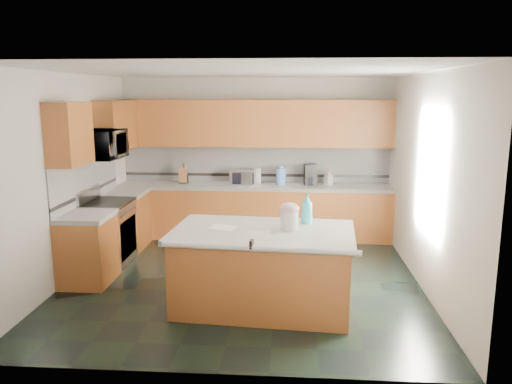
{
  "coord_description": "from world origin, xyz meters",
  "views": [
    {
      "loc": [
        0.62,
        -6.27,
        2.43
      ],
      "look_at": [
        0.15,
        0.35,
        1.12
      ],
      "focal_mm": 35.0,
      "sensor_mm": 36.0,
      "label": 1
    }
  ],
  "objects_px": {
    "toaster_oven": "(244,177)",
    "coffee_maker": "(310,175)",
    "island_base": "(263,271)",
    "knife_block": "(183,176)",
    "treat_jar": "(289,220)",
    "island_top": "(263,232)",
    "soap_bottle_island": "(307,208)"
  },
  "relations": [
    {
      "from": "toaster_oven",
      "to": "island_base",
      "type": "bearing_deg",
      "value": -57.51
    },
    {
      "from": "soap_bottle_island",
      "to": "island_base",
      "type": "bearing_deg",
      "value": -144.83
    },
    {
      "from": "island_base",
      "to": "coffee_maker",
      "type": "height_order",
      "value": "coffee_maker"
    },
    {
      "from": "island_top",
      "to": "knife_block",
      "type": "distance_m",
      "value": 3.28
    },
    {
      "from": "island_base",
      "to": "coffee_maker",
      "type": "xyz_separation_m",
      "value": [
        0.64,
        2.92,
        0.66
      ]
    },
    {
      "from": "island_base",
      "to": "island_top",
      "type": "bearing_deg",
      "value": 0.0
    },
    {
      "from": "treat_jar",
      "to": "toaster_oven",
      "type": "bearing_deg",
      "value": 92.18
    },
    {
      "from": "toaster_oven",
      "to": "knife_block",
      "type": "bearing_deg",
      "value": -157.17
    },
    {
      "from": "soap_bottle_island",
      "to": "toaster_oven",
      "type": "bearing_deg",
      "value": 113.87
    },
    {
      "from": "treat_jar",
      "to": "coffee_maker",
      "type": "xyz_separation_m",
      "value": [
        0.34,
        2.88,
        0.06
      ]
    },
    {
      "from": "knife_block",
      "to": "coffee_maker",
      "type": "xyz_separation_m",
      "value": [
        2.18,
        0.03,
        0.04
      ]
    },
    {
      "from": "knife_block",
      "to": "soap_bottle_island",
      "type": "bearing_deg",
      "value": -66.41
    },
    {
      "from": "island_base",
      "to": "knife_block",
      "type": "bearing_deg",
      "value": 122.67
    },
    {
      "from": "treat_jar",
      "to": "soap_bottle_island",
      "type": "xyz_separation_m",
      "value": [
        0.21,
        0.29,
        0.08
      ]
    },
    {
      "from": "island_top",
      "to": "toaster_oven",
      "type": "relative_size",
      "value": 5.08
    },
    {
      "from": "soap_bottle_island",
      "to": "toaster_oven",
      "type": "xyz_separation_m",
      "value": [
        -0.99,
        2.57,
        -0.07
      ]
    },
    {
      "from": "soap_bottle_island",
      "to": "coffee_maker",
      "type": "bearing_deg",
      "value": 89.77
    },
    {
      "from": "island_top",
      "to": "toaster_oven",
      "type": "bearing_deg",
      "value": 104.25
    },
    {
      "from": "island_base",
      "to": "toaster_oven",
      "type": "relative_size",
      "value": 4.83
    },
    {
      "from": "treat_jar",
      "to": "toaster_oven",
      "type": "relative_size",
      "value": 0.53
    },
    {
      "from": "toaster_oven",
      "to": "coffee_maker",
      "type": "relative_size",
      "value": 1.18
    },
    {
      "from": "island_base",
      "to": "coffee_maker",
      "type": "distance_m",
      "value": 3.06
    },
    {
      "from": "island_top",
      "to": "treat_jar",
      "type": "bearing_deg",
      "value": 11.04
    },
    {
      "from": "coffee_maker",
      "to": "island_base",
      "type": "bearing_deg",
      "value": -106.04
    },
    {
      "from": "island_base",
      "to": "soap_bottle_island",
      "type": "xyz_separation_m",
      "value": [
        0.5,
        0.32,
        0.67
      ]
    },
    {
      "from": "island_top",
      "to": "knife_block",
      "type": "relative_size",
      "value": 8.17
    },
    {
      "from": "island_top",
      "to": "soap_bottle_island",
      "type": "relative_size",
      "value": 5.56
    },
    {
      "from": "island_top",
      "to": "knife_block",
      "type": "height_order",
      "value": "knife_block"
    },
    {
      "from": "island_top",
      "to": "coffee_maker",
      "type": "xyz_separation_m",
      "value": [
        0.64,
        2.92,
        0.2
      ]
    },
    {
      "from": "treat_jar",
      "to": "soap_bottle_island",
      "type": "distance_m",
      "value": 0.36
    },
    {
      "from": "treat_jar",
      "to": "toaster_oven",
      "type": "xyz_separation_m",
      "value": [
        -0.79,
        2.85,
        0.01
      ]
    },
    {
      "from": "island_top",
      "to": "toaster_oven",
      "type": "height_order",
      "value": "toaster_oven"
    }
  ]
}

